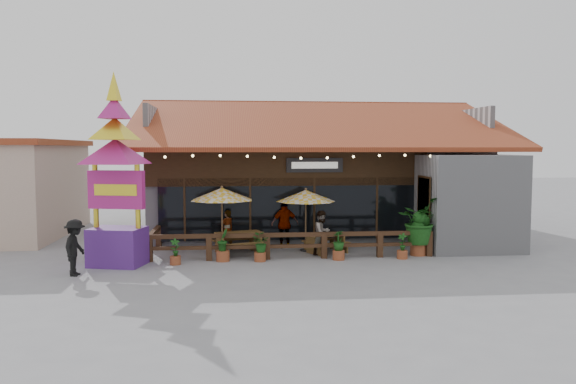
{
  "coord_description": "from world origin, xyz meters",
  "views": [
    {
      "loc": [
        -3.73,
        -19.72,
        3.85
      ],
      "look_at": [
        -1.57,
        1.5,
        2.19
      ],
      "focal_mm": 35.0,
      "sensor_mm": 36.0,
      "label": 1
    }
  ],
  "objects": [
    {
      "name": "umbrella_left",
      "position": [
        -4.06,
        0.72,
        2.18
      ],
      "size": [
        3.11,
        3.11,
        2.5
      ],
      "color": "brown",
      "rests_on": "ground"
    },
    {
      "name": "tropical_plant",
      "position": [
        2.97,
        -0.3,
        1.21
      ],
      "size": [
        1.98,
        2.02,
        2.12
      ],
      "color": "brown",
      "rests_on": "ground"
    },
    {
      "name": "diner_b",
      "position": [
        -0.46,
        0.14,
        0.8
      ],
      "size": [
        0.99,
        0.98,
        1.61
      ],
      "primitive_type": "imported",
      "rotation": [
        0.0,
        0.0,
        0.75
      ],
      "color": "#331F10",
      "rests_on": "ground"
    },
    {
      "name": "planter_a",
      "position": [
        -5.59,
        -1.07,
        0.37
      ],
      "size": [
        0.36,
        0.36,
        0.88
      ],
      "color": "brown",
      "rests_on": "ground"
    },
    {
      "name": "pedestrian",
      "position": [
        -8.44,
        -2.4,
        0.86
      ],
      "size": [
        0.75,
        1.17,
        1.72
      ],
      "primitive_type": "imported",
      "rotation": [
        0.0,
        0.0,
        1.46
      ],
      "color": "black",
      "rests_on": "ground"
    },
    {
      "name": "umbrella_right",
      "position": [
        -0.95,
        0.97,
        2.07
      ],
      "size": [
        2.31,
        2.31,
        2.38
      ],
      "color": "brown",
      "rests_on": "ground"
    },
    {
      "name": "planter_e",
      "position": [
        2.2,
        -0.88,
        0.38
      ],
      "size": [
        0.39,
        0.38,
        0.91
      ],
      "color": "brown",
      "rests_on": "ground"
    },
    {
      "name": "picnic_table_left",
      "position": [
        -3.45,
        0.61,
        0.54
      ],
      "size": [
        2.03,
        1.88,
        0.8
      ],
      "color": "brown",
      "rests_on": "ground"
    },
    {
      "name": "diner_c",
      "position": [
        -1.67,
        1.67,
        0.94
      ],
      "size": [
        1.18,
        0.71,
        1.88
      ],
      "primitive_type": "imported",
      "rotation": [
        0.0,
        0.0,
        3.39
      ],
      "color": "#331F10",
      "rests_on": "ground"
    },
    {
      "name": "picnic_table_right",
      "position": [
        -0.25,
        0.6,
        0.46
      ],
      "size": [
        1.76,
        1.66,
        0.68
      ],
      "color": "brown",
      "rests_on": "ground"
    },
    {
      "name": "planter_c",
      "position": [
        -2.76,
        -0.82,
        0.54
      ],
      "size": [
        0.73,
        0.69,
        0.97
      ],
      "color": "brown",
      "rests_on": "ground"
    },
    {
      "name": "planter_d",
      "position": [
        -0.04,
        -0.83,
        0.49
      ],
      "size": [
        0.52,
        0.52,
        1.02
      ],
      "color": "brown",
      "rests_on": "ground"
    },
    {
      "name": "ground",
      "position": [
        0.0,
        0.0,
        0.0
      ],
      "size": [
        100.0,
        100.0,
        0.0
      ],
      "primitive_type": "plane",
      "color": "gray",
      "rests_on": "ground"
    },
    {
      "name": "diner_a",
      "position": [
        -3.89,
        1.48,
        0.76
      ],
      "size": [
        0.66,
        0.63,
        1.52
      ],
      "primitive_type": "imported",
      "rotation": [
        0.0,
        0.0,
        3.82
      ],
      "color": "#331F10",
      "rests_on": "ground"
    },
    {
      "name": "restaurant_building",
      "position": [
        0.26,
        6.61,
        2.21
      ],
      "size": [
        15.5,
        14.73,
        6.09
      ],
      "color": "#AAAAAF",
      "rests_on": "ground"
    },
    {
      "name": "thai_sign_tower",
      "position": [
        -7.46,
        -1.01,
        3.59
      ],
      "size": [
        3.07,
        3.07,
        6.79
      ],
      "color": "#50217C",
      "rests_on": "ground"
    },
    {
      "name": "planter_b",
      "position": [
        -4.03,
        -0.67,
        0.5
      ],
      "size": [
        0.45,
        0.5,
        1.11
      ],
      "color": "brown",
      "rests_on": "ground"
    },
    {
      "name": "patio_railing",
      "position": [
        -2.25,
        -0.27,
        0.61
      ],
      "size": [
        10.0,
        2.6,
        0.92
      ],
      "color": "#432618",
      "rests_on": "ground"
    }
  ]
}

